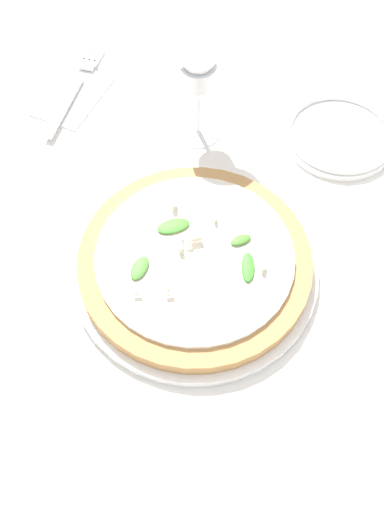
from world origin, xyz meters
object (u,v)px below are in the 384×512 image
Objects in this scene: side_plate_white at (339,135)px; wine_glass at (198,64)px; pizza_arugula_main at (192,262)px; fork at (74,89)px.

wine_glass is at bearing 112.38° from side_plate_white.
wine_glass is (0.21, 0.10, 0.10)m from pizza_arugula_main.
fork is at bearing 56.68° from pizza_arugula_main.
pizza_arugula_main is at bearing -155.05° from wine_glass.
wine_glass reaches higher than side_plate_white.
fork is 0.40m from side_plate_white.
side_plate_white is (0.29, -0.09, -0.01)m from pizza_arugula_main.
wine_glass is 0.23m from fork.
side_plate_white is at bearing -17.04° from pizza_arugula_main.
side_plate_white is at bearing -88.62° from fork.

